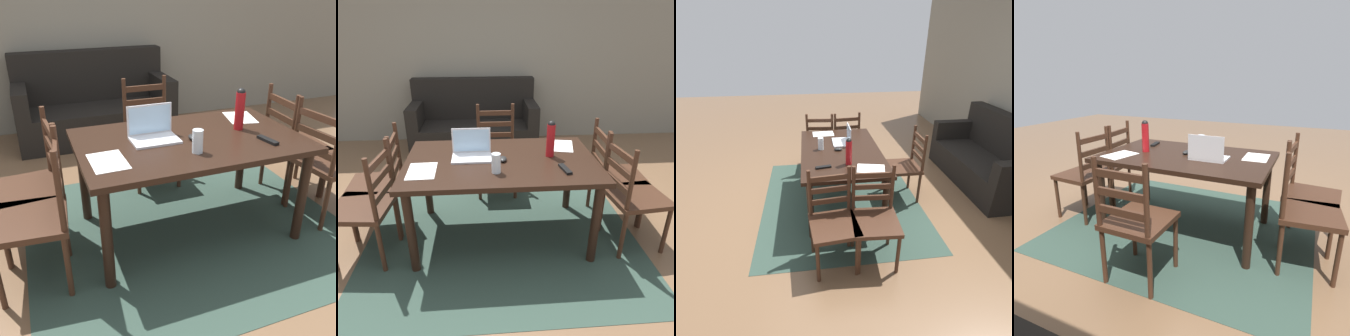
% 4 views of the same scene
% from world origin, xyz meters
% --- Properties ---
extents(ground_plane, '(14.00, 14.00, 0.00)m').
position_xyz_m(ground_plane, '(0.00, 0.00, 0.00)').
color(ground_plane, brown).
extents(area_rug, '(2.37, 2.04, 0.01)m').
position_xyz_m(area_rug, '(0.00, 0.00, 0.00)').
color(area_rug, '#2D4238').
rests_on(area_rug, ground).
extents(wall_back, '(8.00, 0.12, 2.70)m').
position_xyz_m(wall_back, '(0.00, 2.69, 1.35)').
color(wall_back, gray).
rests_on(wall_back, ground).
extents(dining_table, '(1.55, 0.97, 0.74)m').
position_xyz_m(dining_table, '(0.00, 0.00, 0.65)').
color(dining_table, black).
rests_on(dining_table, ground).
extents(chair_left_near, '(0.48, 0.48, 0.95)m').
position_xyz_m(chair_left_near, '(-1.06, -0.20, 0.46)').
color(chair_left_near, '#3D2316').
rests_on(chair_left_near, ground).
extents(chair_right_far, '(0.46, 0.46, 0.95)m').
position_xyz_m(chair_right_far, '(1.06, 0.20, 0.46)').
color(chair_right_far, '#3D2316').
rests_on(chair_right_far, ground).
extents(chair_left_far, '(0.48, 0.48, 0.95)m').
position_xyz_m(chair_left_far, '(-1.06, 0.20, 0.46)').
color(chair_left_far, '#3D2316').
rests_on(chair_left_far, ground).
extents(chair_right_near, '(0.48, 0.48, 0.95)m').
position_xyz_m(chair_right_near, '(1.06, -0.20, 0.46)').
color(chair_right_near, '#3D2316').
rests_on(chair_right_near, ground).
extents(chair_far_head, '(0.44, 0.44, 0.95)m').
position_xyz_m(chair_far_head, '(0.00, 0.86, 0.46)').
color(chair_far_head, '#3D2316').
rests_on(chair_far_head, ground).
extents(couch, '(1.80, 0.80, 1.00)m').
position_xyz_m(couch, '(-0.26, 2.22, 0.36)').
color(couch, black).
rests_on(couch, ground).
extents(laptop, '(0.32, 0.22, 0.23)m').
position_xyz_m(laptop, '(-0.24, 0.08, 0.80)').
color(laptop, silver).
rests_on(laptop, dining_table).
extents(water_bottle, '(0.07, 0.07, 0.30)m').
position_xyz_m(water_bottle, '(0.41, 0.04, 0.90)').
color(water_bottle, '#A81419').
rests_on(water_bottle, dining_table).
extents(drinking_glass, '(0.07, 0.07, 0.15)m').
position_xyz_m(drinking_glass, '(-0.05, -0.24, 0.81)').
color(drinking_glass, silver).
rests_on(drinking_glass, dining_table).
extents(computer_mouse, '(0.07, 0.11, 0.03)m').
position_xyz_m(computer_mouse, '(0.01, -0.03, 0.76)').
color(computer_mouse, black).
rests_on(computer_mouse, dining_table).
extents(tv_remote, '(0.07, 0.17, 0.02)m').
position_xyz_m(tv_remote, '(0.47, -0.24, 0.75)').
color(tv_remote, black).
rests_on(tv_remote, dining_table).
extents(paper_stack_left, '(0.27, 0.34, 0.00)m').
position_xyz_m(paper_stack_left, '(0.56, 0.26, 0.74)').
color(paper_stack_left, white).
rests_on(paper_stack_left, dining_table).
extents(paper_stack_right, '(0.22, 0.30, 0.00)m').
position_xyz_m(paper_stack_right, '(-0.61, -0.18, 0.74)').
color(paper_stack_right, white).
rests_on(paper_stack_right, dining_table).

